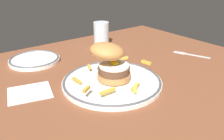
{
  "coord_description": "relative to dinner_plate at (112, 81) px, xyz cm",
  "views": [
    {
      "loc": [
        -33.97,
        -46.22,
        32.8
      ],
      "look_at": [
        4.1,
        3.91,
        4.6
      ],
      "focal_mm": 37.74,
      "sensor_mm": 36.0,
      "label": 1
    }
  ],
  "objects": [
    {
      "name": "burger",
      "position": [
        0.21,
        1.02,
        6.27
      ],
      "size": [
        14.31,
        14.11,
        11.39
      ],
      "color": "#BC7942",
      "rests_on": "dinner_plate"
    },
    {
      "name": "ground_plane",
      "position": [
        -4.1,
        -3.91,
        -2.84
      ],
      "size": [
        127.73,
        105.33,
        4.0
      ],
      "primitive_type": "cube",
      "color": "brown"
    },
    {
      "name": "fork",
      "position": [
        40.07,
        1.11,
        -0.66
      ],
      "size": [
        6.41,
        13.95,
        0.36
      ],
      "color": "silver",
      "rests_on": "ground_plane"
    },
    {
      "name": "water_glass",
      "position": [
        19.03,
        32.82,
        3.69
      ],
      "size": [
        6.72,
        6.72,
        10.24
      ],
      "color": "silver",
      "rests_on": "ground_plane"
    },
    {
      "name": "fries_pile",
      "position": [
        2.48,
        1.1,
        1.66
      ],
      "size": [
        27.12,
        22.27,
        2.55
      ],
      "color": "gold",
      "rests_on": "dinner_plate"
    },
    {
      "name": "side_plate",
      "position": [
        -12.02,
        31.53,
        -0.0
      ],
      "size": [
        18.29,
        18.29,
        1.6
      ],
      "color": "white",
      "rests_on": "ground_plane"
    },
    {
      "name": "dinner_plate",
      "position": [
        0.0,
        0.0,
        0.0
      ],
      "size": [
        29.76,
        29.76,
        1.6
      ],
      "color": "white",
      "rests_on": "ground_plane"
    },
    {
      "name": "napkin",
      "position": [
        -21.65,
        9.58,
        -0.64
      ],
      "size": [
        13.81,
        12.95,
        0.4
      ],
      "primitive_type": "cube",
      "rotation": [
        0.0,
        0.0,
        -0.26
      ],
      "color": "white",
      "rests_on": "ground_plane"
    }
  ]
}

